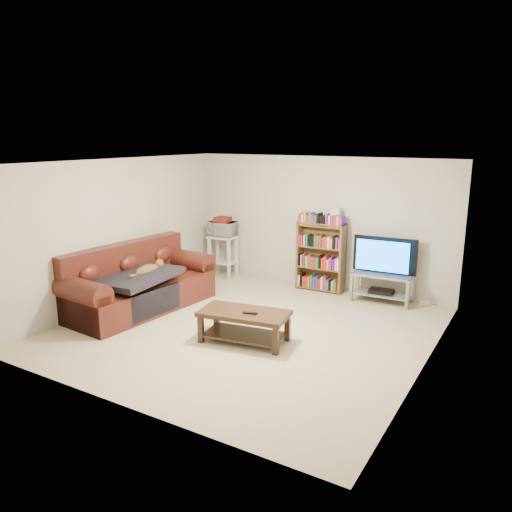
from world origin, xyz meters
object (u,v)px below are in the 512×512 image
Objects in this scene: coffee_table at (244,321)px; tv_stand at (382,283)px; bookshelf at (321,256)px; sofa at (137,287)px.

coffee_table is 1.27× the size of tv_stand.
tv_stand is 0.81× the size of bookshelf.
sofa is 4.07m from tv_stand.
tv_stand is (3.34, 2.32, -0.02)m from sofa.
coffee_table is (2.23, -0.28, -0.05)m from sofa.
coffee_table is 1.02× the size of bookshelf.
bookshelf is at bearing 172.06° from tv_stand.
bookshelf reaches higher than coffee_table.
coffee_table is at bearing -116.44° from tv_stand.
sofa is 2.25m from coffee_table.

